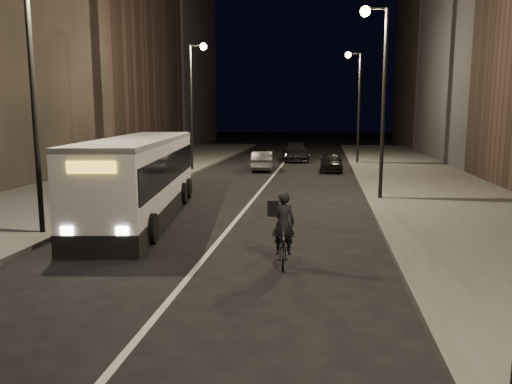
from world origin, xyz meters
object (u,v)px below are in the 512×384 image
(streetlight_left_near, at_px, (39,62))
(cyclist_on_bicycle, at_px, (283,240))
(city_bus, at_px, (141,174))
(car_mid, at_px, (262,161))
(car_near, at_px, (331,162))
(streetlight_right_far, at_px, (356,92))
(streetlight_left_far, at_px, (195,89))
(car_far, at_px, (295,152))
(streetlight_right_mid, at_px, (378,77))

(streetlight_left_near, xyz_separation_m, cyclist_on_bicycle, (7.48, -1.90, -4.72))
(city_bus, bearing_deg, car_mid, 72.89)
(streetlight_left_near, relative_size, car_near, 2.21)
(streetlight_left_near, bearing_deg, city_bus, 62.59)
(streetlight_right_far, height_order, cyclist_on_bicycle, streetlight_right_far)
(streetlight_left_near, height_order, car_mid, streetlight_left_near)
(streetlight_left_near, bearing_deg, car_mid, 77.39)
(streetlight_left_far, bearing_deg, car_near, 8.10)
(streetlight_left_far, xyz_separation_m, car_far, (6.13, 8.21, -4.64))
(streetlight_right_mid, xyz_separation_m, car_mid, (-6.36, 11.22, -4.72))
(streetlight_right_far, bearing_deg, car_far, 154.01)
(city_bus, bearing_deg, car_far, 71.18)
(streetlight_right_far, relative_size, streetlight_left_far, 1.00)
(streetlight_left_far, relative_size, car_mid, 2.07)
(streetlight_left_near, xyz_separation_m, streetlight_left_far, (0.00, 18.00, 0.00))
(streetlight_right_mid, bearing_deg, car_near, 98.74)
(streetlight_right_mid, xyz_separation_m, car_near, (-1.73, 11.27, -4.74))
(car_near, bearing_deg, streetlight_left_near, -114.65)
(cyclist_on_bicycle, distance_m, car_far, 28.14)
(car_far, bearing_deg, streetlight_right_mid, -82.56)
(streetlight_left_far, bearing_deg, city_bus, -83.26)
(streetlight_left_far, xyz_separation_m, car_mid, (4.30, 1.22, -4.72))
(streetlight_right_far, xyz_separation_m, cyclist_on_bicycle, (-3.19, -25.90, -4.72))
(streetlight_left_near, height_order, car_far, streetlight_left_near)
(streetlight_right_far, xyz_separation_m, streetlight_left_far, (-10.66, -6.00, 0.00))
(streetlight_left_near, xyz_separation_m, car_near, (8.93, 19.27, -4.74))
(streetlight_right_far, xyz_separation_m, car_mid, (-6.36, -4.78, -4.72))
(streetlight_left_far, xyz_separation_m, city_bus, (1.73, -14.66, -3.75))
(streetlight_right_mid, height_order, streetlight_left_near, same)
(streetlight_right_mid, bearing_deg, streetlight_left_near, -143.12)
(streetlight_right_far, distance_m, cyclist_on_bicycle, 26.52)
(streetlight_left_near, height_order, streetlight_left_far, same)
(car_mid, bearing_deg, car_near, 175.62)
(car_near, distance_m, car_mid, 4.63)
(streetlight_left_far, height_order, car_far, streetlight_left_far)
(streetlight_left_near, height_order, city_bus, streetlight_left_near)
(streetlight_right_mid, relative_size, streetlight_left_far, 1.00)
(streetlight_left_far, distance_m, city_bus, 15.23)
(cyclist_on_bicycle, distance_m, car_near, 21.22)
(streetlight_right_far, relative_size, cyclist_on_bicycle, 4.21)
(car_mid, bearing_deg, city_bus, 75.85)
(city_bus, xyz_separation_m, cyclist_on_bicycle, (5.74, -5.24, -0.97))
(streetlight_right_mid, xyz_separation_m, cyclist_on_bicycle, (-3.19, -9.90, -4.72))
(streetlight_right_mid, xyz_separation_m, streetlight_right_far, (0.00, 16.00, 0.00))
(car_far, bearing_deg, streetlight_right_far, -32.53)
(car_mid, bearing_deg, cyclist_on_bicycle, 93.58)
(streetlight_left_near, distance_m, car_far, 27.31)
(streetlight_right_far, height_order, streetlight_left_near, same)
(streetlight_left_near, distance_m, streetlight_left_far, 18.00)
(cyclist_on_bicycle, distance_m, car_mid, 21.36)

